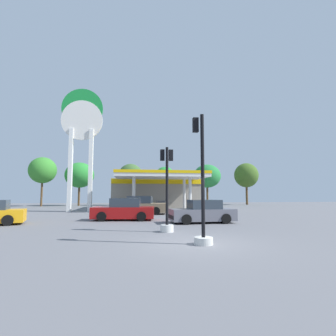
# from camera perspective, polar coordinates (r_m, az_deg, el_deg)

# --- Properties ---
(ground_plane) EXTENTS (90.00, 90.00, 0.00)m
(ground_plane) POSITION_cam_1_polar(r_m,az_deg,el_deg) (10.55, 5.75, -15.81)
(ground_plane) COLOR slate
(ground_plane) RESTS_ON ground
(gas_station) EXTENTS (11.35, 11.34, 4.27)m
(gas_station) POSITION_cam_1_polar(r_m,az_deg,el_deg) (34.48, -2.46, -5.01)
(gas_station) COLOR gray
(gas_station) RESTS_ON ground
(station_pole_sign) EXTENTS (4.35, 0.56, 13.25)m
(station_pole_sign) POSITION_cam_1_polar(r_m,az_deg,el_deg) (30.24, -18.03, 7.45)
(station_pole_sign) COLOR white
(station_pole_sign) RESTS_ON ground
(car_0) EXTENTS (4.90, 2.76, 1.66)m
(car_0) POSITION_cam_1_polar(r_m,az_deg,el_deg) (24.89, -5.71, -8.09)
(car_0) COLOR black
(car_0) RESTS_ON ground
(car_1) EXTENTS (4.53, 2.34, 1.56)m
(car_1) POSITION_cam_1_polar(r_m,az_deg,el_deg) (19.47, -9.47, -8.91)
(car_1) COLOR black
(car_1) RESTS_ON ground
(car_2) EXTENTS (4.24, 2.08, 1.49)m
(car_2) POSITION_cam_1_polar(r_m,az_deg,el_deg) (17.66, 7.41, -9.41)
(car_2) COLOR black
(car_2) RESTS_ON ground
(traffic_signal_0) EXTENTS (0.70, 0.71, 4.96)m
(traffic_signal_0) POSITION_cam_1_polar(r_m,az_deg,el_deg) (10.21, 7.33, -7.13)
(traffic_signal_0) COLOR silver
(traffic_signal_0) RESTS_ON ground
(traffic_signal_1) EXTENTS (0.65, 0.68, 4.24)m
(traffic_signal_1) POSITION_cam_1_polar(r_m,az_deg,el_deg) (13.38, -0.24, -6.85)
(traffic_signal_1) COLOR silver
(traffic_signal_1) RESTS_ON ground
(tree_0) EXTENTS (3.99, 3.99, 7.31)m
(tree_0) POSITION_cam_1_polar(r_m,az_deg,el_deg) (43.91, -25.30, -0.45)
(tree_0) COLOR brown
(tree_0) RESTS_ON ground
(tree_1) EXTENTS (4.44, 4.44, 6.72)m
(tree_1) POSITION_cam_1_polar(r_m,az_deg,el_deg) (43.70, -18.45, -1.47)
(tree_1) COLOR brown
(tree_1) RESTS_ON ground
(tree_2) EXTENTS (3.83, 3.83, 6.61)m
(tree_2) POSITION_cam_1_polar(r_m,az_deg,el_deg) (42.81, -8.04, -1.59)
(tree_2) COLOR brown
(tree_2) RESTS_ON ground
(tree_3) EXTENTS (2.82, 2.82, 6.12)m
(tree_3) POSITION_cam_1_polar(r_m,az_deg,el_deg) (42.16, -0.67, -1.45)
(tree_3) COLOR brown
(tree_3) RESTS_ON ground
(tree_4) EXTENTS (4.38, 4.38, 6.56)m
(tree_4) POSITION_cam_1_polar(r_m,az_deg,el_deg) (43.33, 8.40, -1.74)
(tree_4) COLOR brown
(tree_4) RESTS_ON ground
(tree_5) EXTENTS (4.07, 4.07, 7.08)m
(tree_5) POSITION_cam_1_polar(r_m,az_deg,el_deg) (47.50, 16.44, -1.52)
(tree_5) COLOR brown
(tree_5) RESTS_ON ground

